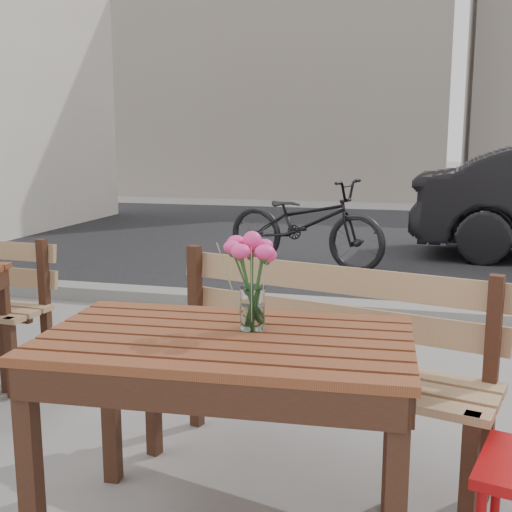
{
  "coord_description": "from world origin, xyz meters",
  "views": [
    {
      "loc": [
        0.58,
        -1.98,
        1.4
      ],
      "look_at": [
        0.02,
        0.12,
        1.0
      ],
      "focal_mm": 45.0,
      "sensor_mm": 36.0,
      "label": 1
    }
  ],
  "objects": [
    {
      "name": "street",
      "position": [
        0.0,
        5.06,
        0.03
      ],
      "size": [
        30.0,
        8.12,
        0.12
      ],
      "color": "black",
      "rests_on": "ground"
    },
    {
      "name": "backdrop_buildings",
      "position": [
        0.17,
        14.4,
        3.6
      ],
      "size": [
        15.5,
        4.0,
        8.0
      ],
      "color": "gray",
      "rests_on": "ground"
    },
    {
      "name": "main_table",
      "position": [
        -0.04,
        -0.02,
        0.63
      ],
      "size": [
        1.27,
        0.79,
        0.76
      ],
      "rotation": [
        0.0,
        0.0,
        0.06
      ],
      "color": "brown",
      "rests_on": "ground"
    },
    {
      "name": "main_bench",
      "position": [
        0.17,
        0.58,
        0.56
      ],
      "size": [
        1.55,
        0.8,
        0.92
      ],
      "rotation": [
        0.0,
        0.0,
        -0.25
      ],
      "color": "#A57D55",
      "rests_on": "ground"
    },
    {
      "name": "main_vase",
      "position": [
        0.02,
        0.07,
        0.97
      ],
      "size": [
        0.18,
        0.18,
        0.34
      ],
      "color": "white",
      "rests_on": "main_table"
    },
    {
      "name": "bicycle",
      "position": [
        -0.68,
        4.91,
        0.49
      ],
      "size": [
        1.97,
        1.13,
        0.98
      ],
      "primitive_type": "imported",
      "rotation": [
        0.0,
        0.0,
        1.3
      ],
      "color": "black",
      "rests_on": "ground"
    }
  ]
}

